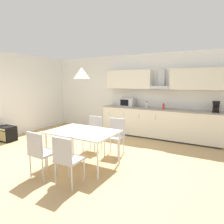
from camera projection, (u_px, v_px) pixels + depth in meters
The scene contains 16 objects.
ground_plane at pixel (80, 158), 4.61m from camera, with size 9.29×8.43×0.02m, color tan.
wall_back at pixel (131, 94), 6.88m from camera, with size 7.43×0.10×2.63m, color white.
kitchen_counter at pixel (158, 123), 6.18m from camera, with size 3.66×0.62×0.93m.
backsplash_tile at pixel (162, 99), 6.32m from camera, with size 3.64×0.02×0.56m, color silver.
upper_wall_cabinets at pixel (161, 79), 6.09m from camera, with size 3.64×0.40×0.60m.
microwave at pixel (128, 102), 6.60m from camera, with size 0.48×0.35×0.28m.
coffee_maker at pixel (216, 107), 5.36m from camera, with size 0.18×0.19×0.30m.
bottle_red at pixel (164, 106), 5.98m from camera, with size 0.07×0.07×0.18m.
bottle_white at pixel (147, 105), 6.35m from camera, with size 0.07×0.07×0.20m.
dining_table at pixel (83, 133), 4.13m from camera, with size 1.39×0.95×0.73m.
chair_far_left at pixel (94, 130), 5.04m from camera, with size 0.42×0.42×0.87m.
chair_near_right at pixel (66, 156), 3.26m from camera, with size 0.41×0.41×0.87m.
chair_near_left at pixel (40, 150), 3.57m from camera, with size 0.42×0.42×0.87m.
chair_far_right at pixel (115, 133), 4.74m from camera, with size 0.43×0.43×0.87m.
guitar_amp at pixel (7, 133), 5.91m from camera, with size 0.52×0.37×0.44m.
pendant_lamp at pixel (82, 73), 3.94m from camera, with size 0.32×0.32×0.22m, color silver.
Camera 1 is at (2.80, -3.47, 1.75)m, focal length 32.00 mm.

